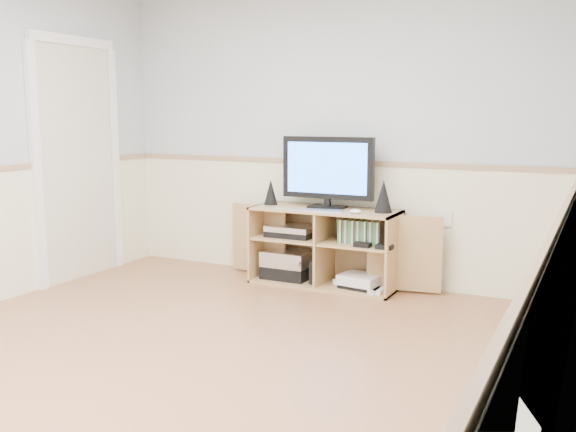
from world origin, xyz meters
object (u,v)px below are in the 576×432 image
Objects in this scene: game_consoles at (359,281)px; media_cabinet at (327,245)px; monitor at (328,170)px; keyboard at (324,211)px.

media_cabinet is at bearing 167.96° from game_consoles.
keyboard is at bearing -74.02° from monitor.
monitor is (-0.00, -0.01, 0.64)m from media_cabinet.
keyboard reaches higher than media_cabinet.
monitor is at bearing 93.85° from keyboard.
keyboard is at bearing -74.56° from media_cabinet.
game_consoles is at bearing -12.04° from media_cabinet.
media_cabinet is 2.40× the size of monitor.
keyboard is 0.65m from game_consoles.
monitor is 2.65× the size of keyboard.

